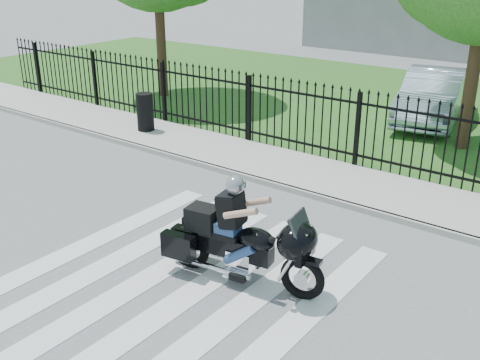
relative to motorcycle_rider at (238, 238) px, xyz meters
The scene contains 9 objects.
ground 1.20m from the motorcycle_rider, 136.73° to the right, with size 120.00×120.00×0.00m, color slate.
crosswalk 1.20m from the motorcycle_rider, 136.73° to the right, with size 5.00×5.50×0.01m, color silver, non-canonical shape.
sidewalk 4.44m from the motorcycle_rider, 99.28° to the left, with size 40.00×2.00×0.12m, color #ADAAA3.
curb 3.47m from the motorcycle_rider, 101.99° to the left, with size 40.00×0.12×0.12m, color #ADAAA3.
grass_strip 11.38m from the motorcycle_rider, 93.57° to the left, with size 40.00×12.00×0.02m, color #275A1F.
iron_fence 5.38m from the motorcycle_rider, 97.56° to the left, with size 26.00×0.04×1.80m.
motorcycle_rider is the anchor object (origin of this frame).
parked_car 10.31m from the motorcycle_rider, 94.09° to the left, with size 1.56×4.48×1.48m, color #A1B5CB.
litter_bin 7.79m from the motorcycle_rider, 146.10° to the left, with size 0.45×0.45×1.01m, color black.
Camera 1 is at (5.16, -5.18, 4.62)m, focal length 42.00 mm.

